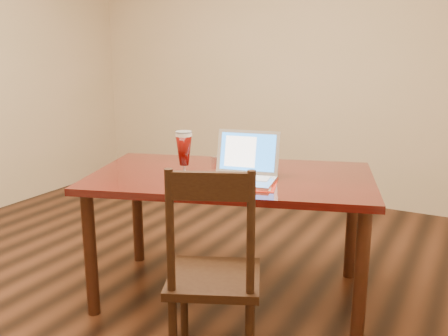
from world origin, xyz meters
The scene contains 3 objects.
ground centered at (0.00, 0.00, 0.00)m, with size 5.00×5.00×0.00m, color black.
dining_table centered at (0.44, 0.34, 0.68)m, with size 1.82×1.36×1.02m.
dining_chair centered at (0.69, -0.33, 0.47)m, with size 0.55×0.54×1.00m.
Camera 1 is at (1.73, -2.16, 1.49)m, focal length 40.00 mm.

